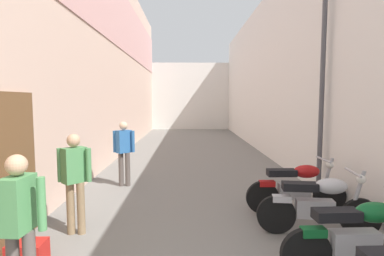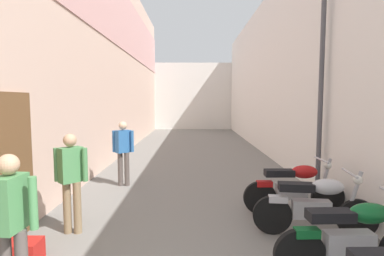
{
  "view_description": "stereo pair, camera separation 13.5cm",
  "coord_description": "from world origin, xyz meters",
  "px_view_note": "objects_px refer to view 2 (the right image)",
  "views": [
    {
      "loc": [
        -0.21,
        -1.04,
        2.08
      ],
      "look_at": [
        -0.09,
        7.17,
        1.34
      ],
      "focal_mm": 29.0,
      "sensor_mm": 36.0,
      "label": 1
    },
    {
      "loc": [
        -0.08,
        -1.04,
        2.08
      ],
      "look_at": [
        -0.09,
        7.17,
        1.34
      ],
      "focal_mm": 29.0,
      "sensor_mm": 36.0,
      "label": 2
    }
  ],
  "objects_px": {
    "motorcycle_fourth": "(295,187)",
    "pedestrian_further_down": "(124,148)",
    "pedestrian_by_doorway": "(12,220)",
    "pedestrian_mid_alley": "(72,176)",
    "plastic_crate": "(23,251)",
    "motorcycle_second": "(355,237)",
    "street_lamp": "(317,76)",
    "motorcycle_third": "(316,204)"
  },
  "relations": [
    {
      "from": "motorcycle_second",
      "to": "plastic_crate",
      "type": "height_order",
      "value": "motorcycle_second"
    },
    {
      "from": "motorcycle_fourth",
      "to": "pedestrian_further_down",
      "type": "distance_m",
      "value": 4.03
    },
    {
      "from": "motorcycle_second",
      "to": "pedestrian_further_down",
      "type": "relative_size",
      "value": 1.18
    },
    {
      "from": "pedestrian_by_doorway",
      "to": "pedestrian_mid_alley",
      "type": "relative_size",
      "value": 1.0
    },
    {
      "from": "motorcycle_second",
      "to": "pedestrian_by_doorway",
      "type": "bearing_deg",
      "value": -171.37
    },
    {
      "from": "motorcycle_fourth",
      "to": "street_lamp",
      "type": "xyz_separation_m",
      "value": [
        0.69,
        0.9,
        2.07
      ]
    },
    {
      "from": "motorcycle_second",
      "to": "pedestrian_mid_alley",
      "type": "distance_m",
      "value": 3.97
    },
    {
      "from": "pedestrian_by_doorway",
      "to": "plastic_crate",
      "type": "relative_size",
      "value": 3.57
    },
    {
      "from": "motorcycle_third",
      "to": "pedestrian_by_doorway",
      "type": "height_order",
      "value": "pedestrian_by_doorway"
    },
    {
      "from": "pedestrian_further_down",
      "to": "pedestrian_by_doorway",
      "type": "bearing_deg",
      "value": -91.08
    },
    {
      "from": "plastic_crate",
      "to": "street_lamp",
      "type": "distance_m",
      "value": 5.95
    },
    {
      "from": "motorcycle_third",
      "to": "plastic_crate",
      "type": "relative_size",
      "value": 4.19
    },
    {
      "from": "pedestrian_mid_alley",
      "to": "motorcycle_third",
      "type": "bearing_deg",
      "value": -1.71
    },
    {
      "from": "motorcycle_second",
      "to": "street_lamp",
      "type": "bearing_deg",
      "value": 76.91
    },
    {
      "from": "motorcycle_fourth",
      "to": "pedestrian_by_doorway",
      "type": "relative_size",
      "value": 1.18
    },
    {
      "from": "pedestrian_by_doorway",
      "to": "street_lamp",
      "type": "distance_m",
      "value": 5.83
    },
    {
      "from": "motorcycle_fourth",
      "to": "plastic_crate",
      "type": "distance_m",
      "value": 4.42
    },
    {
      "from": "street_lamp",
      "to": "motorcycle_third",
      "type": "bearing_deg",
      "value": -110.53
    },
    {
      "from": "motorcycle_second",
      "to": "plastic_crate",
      "type": "distance_m",
      "value": 4.09
    },
    {
      "from": "motorcycle_third",
      "to": "street_lamp",
      "type": "relative_size",
      "value": 0.42
    },
    {
      "from": "pedestrian_mid_alley",
      "to": "street_lamp",
      "type": "distance_m",
      "value": 5.05
    },
    {
      "from": "motorcycle_third",
      "to": "pedestrian_mid_alley",
      "type": "height_order",
      "value": "pedestrian_mid_alley"
    },
    {
      "from": "pedestrian_further_down",
      "to": "plastic_crate",
      "type": "bearing_deg",
      "value": -98.15
    },
    {
      "from": "motorcycle_second",
      "to": "motorcycle_third",
      "type": "height_order",
      "value": "same"
    },
    {
      "from": "motorcycle_second",
      "to": "plastic_crate",
      "type": "bearing_deg",
      "value": 174.81
    },
    {
      "from": "pedestrian_mid_alley",
      "to": "pedestrian_further_down",
      "type": "height_order",
      "value": "same"
    },
    {
      "from": "motorcycle_third",
      "to": "pedestrian_further_down",
      "type": "bearing_deg",
      "value": 141.41
    },
    {
      "from": "motorcycle_second",
      "to": "street_lamp",
      "type": "distance_m",
      "value": 3.7
    },
    {
      "from": "motorcycle_second",
      "to": "pedestrian_mid_alley",
      "type": "xyz_separation_m",
      "value": [
        -3.75,
        1.24,
        0.42
      ]
    },
    {
      "from": "street_lamp",
      "to": "pedestrian_mid_alley",
      "type": "bearing_deg",
      "value": -158.59
    },
    {
      "from": "motorcycle_third",
      "to": "pedestrian_further_down",
      "type": "distance_m",
      "value": 4.56
    },
    {
      "from": "plastic_crate",
      "to": "motorcycle_second",
      "type": "bearing_deg",
      "value": -5.19
    },
    {
      "from": "motorcycle_second",
      "to": "pedestrian_mid_alley",
      "type": "relative_size",
      "value": 1.18
    },
    {
      "from": "pedestrian_mid_alley",
      "to": "street_lamp",
      "type": "xyz_separation_m",
      "value": [
        4.44,
        1.74,
        1.66
      ]
    },
    {
      "from": "motorcycle_second",
      "to": "pedestrian_by_doorway",
      "type": "xyz_separation_m",
      "value": [
        -3.63,
        -0.55,
        0.42
      ]
    },
    {
      "from": "pedestrian_further_down",
      "to": "street_lamp",
      "type": "xyz_separation_m",
      "value": [
        4.24,
        -0.98,
        1.66
      ]
    },
    {
      "from": "motorcycle_third",
      "to": "street_lamp",
      "type": "distance_m",
      "value": 2.87
    },
    {
      "from": "pedestrian_by_doorway",
      "to": "motorcycle_second",
      "type": "bearing_deg",
      "value": 8.63
    },
    {
      "from": "motorcycle_second",
      "to": "motorcycle_fourth",
      "type": "bearing_deg",
      "value": 90.0
    },
    {
      "from": "motorcycle_fourth",
      "to": "pedestrian_by_doorway",
      "type": "height_order",
      "value": "pedestrian_by_doorway"
    },
    {
      "from": "motorcycle_third",
      "to": "pedestrian_mid_alley",
      "type": "relative_size",
      "value": 1.18
    },
    {
      "from": "motorcycle_third",
      "to": "pedestrian_by_doorway",
      "type": "distance_m",
      "value": 4.02
    }
  ]
}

